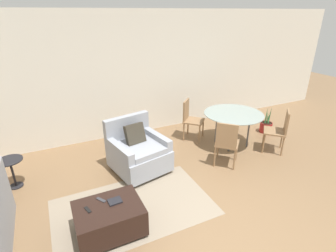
{
  "coord_description": "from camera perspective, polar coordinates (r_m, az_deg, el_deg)",
  "views": [
    {
      "loc": [
        -1.71,
        -2.02,
        2.69
      ],
      "look_at": [
        0.2,
        1.96,
        0.75
      ],
      "focal_mm": 28.0,
      "sensor_mm": 36.0,
      "label": 1
    }
  ],
  "objects": [
    {
      "name": "dining_chair_near_left",
      "position": [
        4.9,
        12.66,
        -3.25
      ],
      "size": [
        0.59,
        0.59,
        0.9
      ],
      "color": "#93704C",
      "rests_on": "ground_plane"
    },
    {
      "name": "side_table",
      "position": [
        5.0,
        -30.92,
        -7.85
      ],
      "size": [
        0.39,
        0.39,
        0.51
      ],
      "color": "black",
      "rests_on": "ground_plane"
    },
    {
      "name": "armchair",
      "position": [
        4.78,
        -6.6,
        -5.57
      ],
      "size": [
        1.05,
        1.08,
        0.95
      ],
      "color": "#999EA8",
      "rests_on": "ground_plane"
    },
    {
      "name": "ottoman",
      "position": [
        3.68,
        -12.67,
        -18.99
      ],
      "size": [
        0.85,
        0.64,
        0.41
      ],
      "color": "black",
      "rests_on": "ground_plane"
    },
    {
      "name": "ground_plane",
      "position": [
        3.78,
        11.08,
        -22.31
      ],
      "size": [
        20.0,
        20.0,
        0.0
      ],
      "primitive_type": "plane",
      "color": "brown"
    },
    {
      "name": "dining_chair_far_left",
      "position": [
        5.89,
        4.85,
        1.99
      ],
      "size": [
        0.59,
        0.59,
        0.9
      ],
      "color": "#93704C",
      "rests_on": "ground_plane"
    },
    {
      "name": "potted_plant_small",
      "position": [
        6.74,
        20.56,
        0.01
      ],
      "size": [
        0.28,
        0.28,
        0.63
      ],
      "color": "maroon",
      "rests_on": "ground_plane"
    },
    {
      "name": "dining_table",
      "position": [
        5.7,
        14.05,
        2.06
      ],
      "size": [
        1.24,
        1.24,
        0.72
      ],
      "color": "#8C9E99",
      "rests_on": "ground_plane"
    },
    {
      "name": "dining_chair_near_right",
      "position": [
        5.76,
        23.19,
        -0.46
      ],
      "size": [
        0.59,
        0.59,
        0.9
      ],
      "color": "#93704C",
      "rests_on": "ground_plane"
    },
    {
      "name": "area_rug",
      "position": [
        4.13,
        -7.45,
        -17.1
      ],
      "size": [
        2.31,
        1.42,
        0.01
      ],
      "color": "gray",
      "rests_on": "ground_plane"
    },
    {
      "name": "book_stack",
      "position": [
        3.61,
        -11.49,
        -15.72
      ],
      "size": [
        0.18,
        0.15,
        0.02
      ],
      "color": "black",
      "rests_on": "ottoman"
    },
    {
      "name": "wall_back",
      "position": [
        5.97,
        -8.44,
        10.73
      ],
      "size": [
        12.0,
        0.06,
        2.75
      ],
      "color": "silver",
      "rests_on": "ground_plane"
    },
    {
      "name": "tv_remote_secondary",
      "position": [
        3.58,
        -17.07,
        -17.01
      ],
      "size": [
        0.08,
        0.14,
        0.01
      ],
      "color": "black",
      "rests_on": "ottoman"
    },
    {
      "name": "tv_remote_primary",
      "position": [
        3.68,
        -14.37,
        -15.3
      ],
      "size": [
        0.12,
        0.15,
        0.01
      ],
      "color": "#333338",
      "rests_on": "ottoman"
    }
  ]
}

